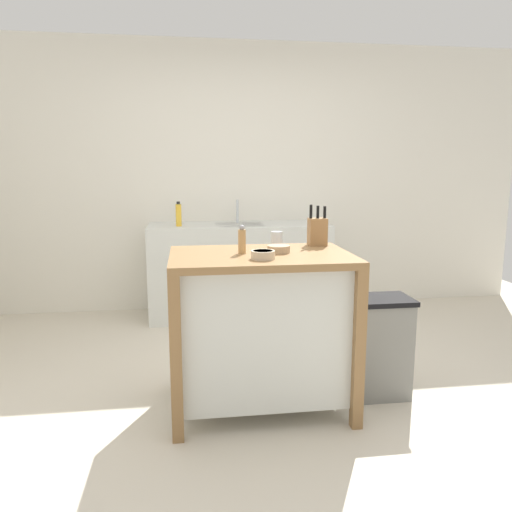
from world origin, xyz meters
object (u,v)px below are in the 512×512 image
at_px(drinking_cup, 277,240).
at_px(trash_bin, 380,346).
at_px(kitchen_island, 261,323).
at_px(bowl_ceramic_small, 263,255).
at_px(knife_block, 317,231).
at_px(sink_faucet, 237,211).
at_px(bowl_ceramic_wide, 279,249).
at_px(bottle_hand_soap, 179,215).
at_px(pepper_grinder, 242,240).

relative_size(drinking_cup, trash_bin, 0.16).
distance_m(kitchen_island, bowl_ceramic_small, 0.47).
distance_m(drinking_cup, trash_bin, 0.92).
bearing_deg(kitchen_island, bowl_ceramic_small, -94.94).
height_order(knife_block, bowl_ceramic_small, knife_block).
height_order(knife_block, trash_bin, knife_block).
xyz_separation_m(bowl_ceramic_small, sink_faucet, (0.09, 2.17, 0.04)).
xyz_separation_m(kitchen_island, bowl_ceramic_small, (-0.01, -0.17, 0.44)).
xyz_separation_m(knife_block, trash_bin, (0.36, -0.20, -0.70)).
bearing_deg(trash_bin, bowl_ceramic_wide, -177.15).
bearing_deg(bottle_hand_soap, pepper_grinder, -77.80).
relative_size(knife_block, bottle_hand_soap, 1.14).
bearing_deg(bowl_ceramic_wide, drinking_cup, 83.13).
distance_m(bowl_ceramic_small, trash_bin, 1.02).
distance_m(bowl_ceramic_small, sink_faucet, 2.18).
bearing_deg(kitchen_island, knife_block, 31.95).
distance_m(kitchen_island, trash_bin, 0.78).
height_order(drinking_cup, sink_faucet, sink_faucet).
distance_m(bowl_ceramic_wide, trash_bin, 0.91).
distance_m(kitchen_island, knife_block, 0.68).
bearing_deg(bowl_ceramic_small, bottle_hand_soap, 103.63).
bearing_deg(bowl_ceramic_small, pepper_grinder, 116.25).
distance_m(kitchen_island, pepper_grinder, 0.50).
bearing_deg(kitchen_island, bottle_hand_soap, 105.29).
xyz_separation_m(kitchen_island, trash_bin, (0.75, 0.05, -0.20)).
distance_m(bowl_ceramic_small, bottle_hand_soap, 2.00).
height_order(bowl_ceramic_wide, trash_bin, bowl_ceramic_wide).
bearing_deg(trash_bin, drinking_cup, 166.98).
distance_m(kitchen_island, bowl_ceramic_wide, 0.45).
xyz_separation_m(knife_block, drinking_cup, (-0.27, -0.05, -0.04)).
height_order(drinking_cup, trash_bin, drinking_cup).
bearing_deg(bowl_ceramic_small, kitchen_island, 85.06).
bearing_deg(drinking_cup, trash_bin, -13.02).
relative_size(kitchen_island, bowl_ceramic_wide, 7.83).
relative_size(knife_block, bowl_ceramic_wide, 1.94).
height_order(drinking_cup, pepper_grinder, pepper_grinder).
height_order(kitchen_island, bowl_ceramic_wide, bowl_ceramic_wide).
relative_size(bowl_ceramic_wide, bowl_ceramic_small, 1.02).
xyz_separation_m(kitchen_island, knife_block, (0.39, 0.25, 0.50)).
bearing_deg(knife_block, drinking_cup, -169.16).
relative_size(sink_faucet, bottle_hand_soap, 0.98).
distance_m(kitchen_island, bottle_hand_soap, 1.90).
relative_size(bowl_ceramic_wide, drinking_cup, 1.33).
distance_m(bowl_ceramic_wide, bottle_hand_soap, 1.86).
bearing_deg(kitchen_island, bowl_ceramic_wide, 9.07).
xyz_separation_m(trash_bin, bottle_hand_soap, (-1.24, 1.73, 0.67)).
xyz_separation_m(bowl_ceramic_small, drinking_cup, (0.14, 0.36, 0.02)).
distance_m(pepper_grinder, trash_bin, 1.10).
height_order(bowl_ceramic_wide, sink_faucet, sink_faucet).
bearing_deg(knife_block, bottle_hand_soap, 119.81).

